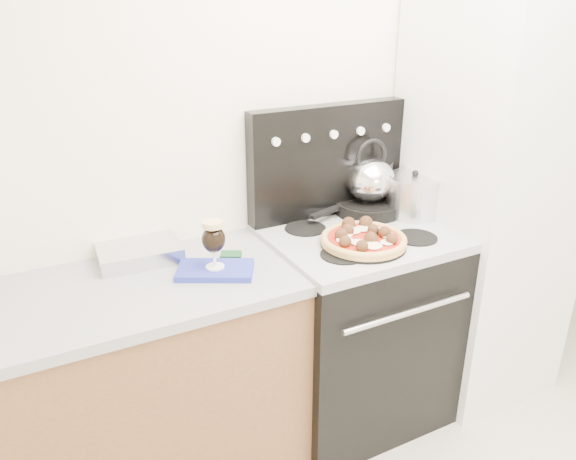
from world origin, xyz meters
TOP-DOWN VIEW (x-y plane):
  - room_shell at (0.00, 0.29)m, footprint 3.52×3.01m
  - base_cabinet at (-1.02, 1.20)m, footprint 1.45×0.60m
  - countertop at (-1.02, 1.20)m, footprint 1.48×0.63m
  - stove_body at (0.08, 1.18)m, footprint 0.76×0.65m
  - cooktop at (0.08, 1.18)m, footprint 0.76×0.65m
  - backguard at (0.08, 1.45)m, footprint 0.76×0.08m
  - fridge at (0.78, 1.15)m, footprint 0.64×0.68m
  - foil_sheet at (-0.80, 1.40)m, footprint 0.33×0.25m
  - oven_mitt at (-0.58, 1.15)m, footprint 0.32×0.28m
  - beer_glass at (-0.58, 1.15)m, footprint 0.09×0.09m
  - pizza_pan at (0.02, 1.06)m, footprint 0.37×0.37m
  - pizza at (0.02, 1.06)m, footprint 0.36×0.36m
  - skillet at (0.26, 1.36)m, footprint 0.39×0.39m
  - tea_kettle at (0.26, 1.36)m, footprint 0.28×0.28m
  - stock_pot at (0.42, 1.24)m, footprint 0.27×0.27m

SIDE VIEW (x-z plane):
  - base_cabinet at x=-1.02m, z-range 0.00..0.86m
  - stove_body at x=0.08m, z-range 0.00..0.88m
  - countertop at x=-1.02m, z-range 0.86..0.90m
  - cooktop at x=0.08m, z-range 0.88..0.92m
  - oven_mitt at x=-0.58m, z-range 0.90..0.92m
  - pizza_pan at x=0.02m, z-range 0.92..0.93m
  - foil_sheet at x=-0.80m, z-range 0.90..0.96m
  - skillet at x=0.26m, z-range 0.92..0.98m
  - fridge at x=0.78m, z-range 0.00..1.90m
  - pizza at x=0.02m, z-range 0.93..0.98m
  - stock_pot at x=0.42m, z-range 0.92..1.10m
  - beer_glass at x=-0.58m, z-range 0.92..1.11m
  - tea_kettle at x=0.26m, z-range 0.98..1.22m
  - backguard at x=0.08m, z-range 0.92..1.42m
  - room_shell at x=0.00m, z-range -0.01..2.51m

